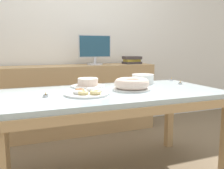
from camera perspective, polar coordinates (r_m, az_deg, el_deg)
The scene contains 12 objects.
wall_back at distance 3.43m, azimuth -9.66°, elevation 12.02°, with size 8.00×0.10×2.60m, color white.
dining_table at distance 2.01m, azimuth 0.05°, elevation -3.86°, with size 1.78×0.91×0.74m.
sideboard at distance 3.20m, azimuth -8.14°, elevation -3.35°, with size 2.00×0.44×0.86m.
computer_monitor at distance 3.20m, azimuth -3.94°, elevation 7.89°, with size 0.42×0.20×0.38m.
book_stack at distance 3.40m, azimuth 4.56°, elevation 5.60°, with size 0.25×0.20×0.10m.
cake_chocolate_round at distance 2.22m, azimuth -5.53°, elevation 0.29°, with size 0.30×0.30×0.08m.
cake_golden_bundt at distance 2.05m, azimuth 4.52°, elevation 0.07°, with size 0.31×0.31×0.09m.
pastry_platter at distance 1.84m, azimuth -5.70°, elevation -1.93°, with size 0.33×0.33×0.04m.
plate_stack at distance 2.42m, azimuth 7.05°, elevation 1.28°, with size 0.21×0.21×0.09m.
tealight_near_cakes at distance 2.44m, azimuth 15.33°, elevation 0.27°, with size 0.04×0.04×0.04m.
tealight_left_edge at distance 1.81m, azimuth -14.92°, elevation -2.48°, with size 0.04×0.04×0.04m.
tealight_near_front at distance 2.68m, azimuth 13.40°, elevation 1.07°, with size 0.04×0.04×0.04m.
Camera 1 is at (-0.73, -1.82, 1.08)m, focal length 40.00 mm.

